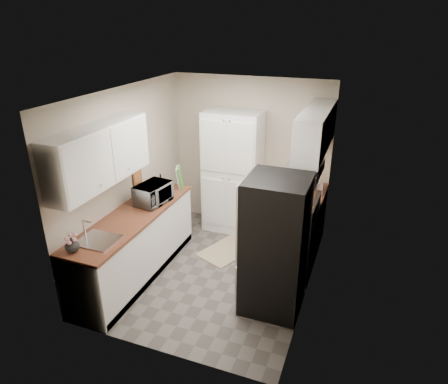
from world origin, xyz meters
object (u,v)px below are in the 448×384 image
(pantry_cabinet, at_px, (233,173))
(refrigerator, at_px, (275,245))
(wine_bottle, at_px, (161,185))
(electric_range, at_px, (290,241))
(microwave, at_px, (153,194))
(toaster_oven, at_px, (311,185))

(pantry_cabinet, bearing_deg, refrigerator, -56.54)
(refrigerator, distance_m, wine_bottle, 2.07)
(electric_range, distance_m, wine_bottle, 2.04)
(pantry_cabinet, relative_size, microwave, 3.90)
(microwave, bearing_deg, pantry_cabinet, -20.49)
(electric_range, bearing_deg, pantry_cabinet, 141.78)
(wine_bottle, xyz_separation_m, toaster_oven, (2.07, 0.84, -0.03))
(pantry_cabinet, height_order, wine_bottle, pantry_cabinet)
(refrigerator, bearing_deg, electric_range, 87.52)
(refrigerator, bearing_deg, microwave, 167.55)
(electric_range, height_order, microwave, microwave)
(pantry_cabinet, distance_m, toaster_oven, 1.30)
(refrigerator, relative_size, microwave, 3.32)
(toaster_oven, bearing_deg, pantry_cabinet, 159.18)
(wine_bottle, height_order, toaster_oven, wine_bottle)
(electric_range, distance_m, microwave, 2.01)
(pantry_cabinet, bearing_deg, microwave, -118.34)
(pantry_cabinet, distance_m, microwave, 1.50)
(microwave, bearing_deg, refrigerator, -94.60)
(refrigerator, relative_size, wine_bottle, 6.27)
(pantry_cabinet, height_order, microwave, pantry_cabinet)
(refrigerator, xyz_separation_m, toaster_oven, (0.15, 1.59, 0.17))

